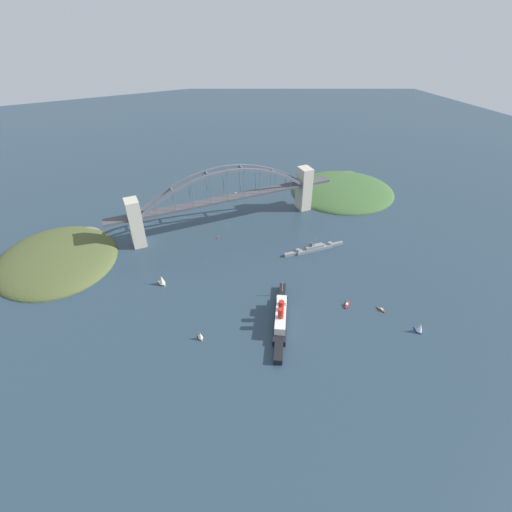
% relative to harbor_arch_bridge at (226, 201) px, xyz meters
% --- Properties ---
extents(ground_plane, '(1400.00, 1400.00, 0.00)m').
position_rel_harbor_arch_bridge_xyz_m(ground_plane, '(0.00, 0.00, -29.50)').
color(ground_plane, '#283D4C').
extents(harbor_arch_bridge, '(256.76, 16.89, 67.90)m').
position_rel_harbor_arch_bridge_xyz_m(harbor_arch_bridge, '(0.00, 0.00, 0.00)').
color(harbor_arch_bridge, beige).
rests_on(harbor_arch_bridge, ground).
extents(headland_west_shore, '(134.25, 128.52, 20.41)m').
position_rel_harbor_arch_bridge_xyz_m(headland_west_shore, '(-170.11, -19.46, -29.50)').
color(headland_west_shore, '#3D6033').
rests_on(headland_west_shore, ground).
extents(headland_east_shore, '(114.93, 126.72, 22.38)m').
position_rel_harbor_arch_bridge_xyz_m(headland_east_shore, '(176.39, -6.38, -29.50)').
color(headland_east_shore, '#4C562D').
rests_on(headland_east_shore, ground).
extents(ocean_liner, '(47.69, 77.63, 20.39)m').
position_rel_harbor_arch_bridge_xyz_m(ocean_liner, '(14.99, 161.17, -23.87)').
color(ocean_liner, black).
rests_on(ocean_liner, ground).
extents(naval_cruiser, '(66.00, 8.54, 15.97)m').
position_rel_harbor_arch_bridge_xyz_m(naval_cruiser, '(-62.49, 84.22, -26.94)').
color(naval_cruiser, gray).
rests_on(naval_cruiser, ground).
extents(seaplane_taxiing_near_bridge, '(8.38, 10.84, 4.73)m').
position_rel_harbor_arch_bridge_xyz_m(seaplane_taxiing_near_bridge, '(-33.88, -62.05, -27.54)').
color(seaplane_taxiing_near_bridge, '#B7B7B2').
rests_on(seaplane_taxiing_near_bridge, ground).
extents(small_boat_0, '(3.96, 6.37, 7.45)m').
position_rel_harbor_arch_bridge_xyz_m(small_boat_0, '(78.80, 152.10, -26.03)').
color(small_boat_0, gold).
rests_on(small_boat_0, ground).
extents(small_boat_1, '(4.63, 8.15, 9.38)m').
position_rel_harbor_arch_bridge_xyz_m(small_boat_1, '(-79.15, 214.52, -25.18)').
color(small_boat_1, '#234C8C').
rests_on(small_boat_1, ground).
extents(small_boat_2, '(7.27, 9.34, 10.83)m').
position_rel_harbor_arch_bridge_xyz_m(small_boat_2, '(90.95, 75.08, -24.52)').
color(small_boat_2, gold).
rests_on(small_boat_2, ground).
extents(small_boat_3, '(2.82, 8.32, 2.01)m').
position_rel_harbor_arch_bridge_xyz_m(small_boat_3, '(-68.25, 183.07, -28.78)').
color(small_boat_3, brown).
rests_on(small_boat_3, ground).
extents(small_boat_4, '(8.55, 7.57, 2.29)m').
position_rel_harbor_arch_bridge_xyz_m(small_boat_4, '(-45.55, 166.50, -28.66)').
color(small_boat_4, '#B2231E').
rests_on(small_boat_4, ground).
extents(channel_marker_buoy, '(2.20, 2.20, 2.75)m').
position_rel_harbor_arch_bridge_xyz_m(channel_marker_buoy, '(19.45, 22.50, -28.38)').
color(channel_marker_buoy, red).
rests_on(channel_marker_buoy, ground).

